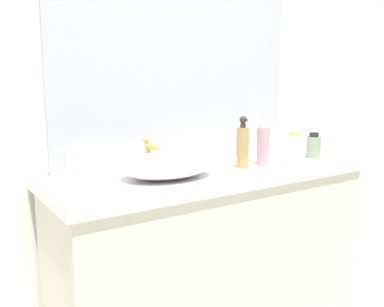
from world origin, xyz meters
name	(u,v)px	position (x,y,z in m)	size (l,w,h in m)	color
bathroom_wall_rear	(176,76)	(0.00, 0.73, 1.30)	(6.00, 0.06, 2.60)	silver
vanity_counter	(213,267)	(0.01, 0.44, 0.45)	(1.42, 0.51, 0.90)	beige
wall_mirror_panel	(182,55)	(0.01, 0.69, 1.39)	(1.25, 0.01, 0.98)	#B2BCC6
sink_basin	(168,165)	(-0.25, 0.40, 0.95)	(0.38, 0.27, 0.10)	silver
faucet	(149,151)	(-0.25, 0.55, 0.99)	(0.03, 0.12, 0.14)	gold
soap_dispenser	(243,146)	(0.12, 0.38, 1.00)	(0.05, 0.05, 0.22)	#A88C4E
lotion_bottle	(293,148)	(0.40, 0.35, 0.97)	(0.05, 0.05, 0.14)	white
perfume_bottle	(313,146)	(0.57, 0.38, 0.96)	(0.07, 0.07, 0.13)	gray
spray_can	(263,145)	(0.23, 0.38, 0.99)	(0.06, 0.06, 0.19)	#D394A4
tissue_box	(77,165)	(-0.57, 0.50, 0.97)	(0.12, 0.12, 0.16)	silver
candle_jar	(217,164)	(0.03, 0.44, 0.92)	(0.05, 0.05, 0.03)	beige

